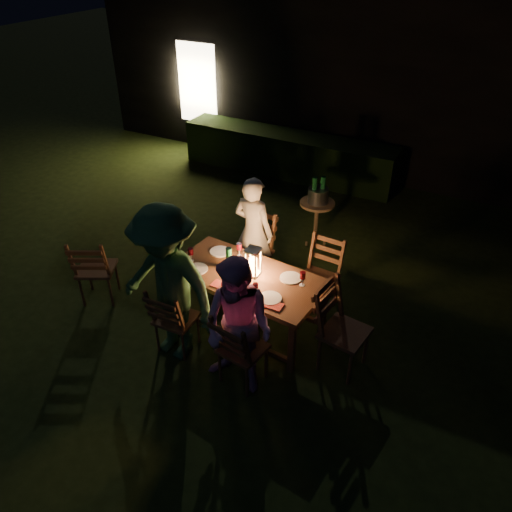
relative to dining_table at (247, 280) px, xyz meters
The scene contains 29 objects.
garden_envelope 6.82m from the dining_table, 98.12° to the left, with size 40.00×40.00×3.20m.
dining_table is the anchor object (origin of this frame).
chair_near_left 0.97m from the dining_table, 125.61° to the right, with size 0.44×0.47×0.94m.
chair_near_right 0.97m from the dining_table, 65.20° to the right, with size 0.50×0.53×0.98m.
chair_far_left 0.96m from the dining_table, 114.75° to the left, with size 0.54×0.57×1.05m.
chair_far_right 1.02m from the dining_table, 49.07° to the left, with size 0.47×0.50×0.99m.
chair_end 1.28m from the dining_table, ahead, with size 0.57×0.54×1.07m.
chair_spare 2.02m from the dining_table, 167.33° to the right, with size 0.62×0.63×1.01m.
person_house_side 0.94m from the dining_table, 113.32° to the left, with size 0.56×0.37×1.54m, color white.
person_opp_right 0.94m from the dining_table, 66.68° to the right, with size 0.76×0.59×1.57m, color #D693C7.
person_opp_left 0.97m from the dining_table, 124.19° to the right, with size 1.21×0.70×1.87m, color #2B5730.
lantern 0.24m from the dining_table, 39.57° to the left, with size 0.16×0.16×0.35m.
plate_far_left 0.60m from the dining_table, 152.77° to the left, with size 0.25×0.25×0.01m, color white.
plate_near_left 0.60m from the dining_table, 163.63° to the right, with size 0.25×0.25×0.01m, color white.
plate_far_right 0.51m from the dining_table, 20.62° to the left, with size 0.25×0.25×0.01m, color white.
plate_near_right 0.51m from the dining_table, 31.49° to the right, with size 0.25×0.25×0.01m, color white.
wineglass_a 0.44m from the dining_table, 131.54° to the left, with size 0.06×0.06×0.18m, color #59070F, non-canonical shape.
wineglass_b 0.75m from the dining_table, behind, with size 0.06×0.06×0.18m, color #59070F, non-canonical shape.
wineglass_c 0.44m from the dining_table, 48.46° to the right, with size 0.06×0.06×0.18m, color #59070F, non-canonical shape.
wineglass_d 0.67m from the dining_table, 10.76° to the left, with size 0.06×0.06×0.18m, color #59070F, non-canonical shape.
wineglass_e 0.36m from the dining_table, 113.87° to the right, with size 0.06×0.06×0.18m, color silver, non-canonical shape.
bottle_table 0.33m from the dining_table, behind, with size 0.07×0.07×0.28m, color #0F471E.
napkin_left 0.36m from the dining_table, 120.55° to the right, with size 0.18×0.14×0.01m, color red.
napkin_right 0.63m from the dining_table, 34.04° to the right, with size 0.18×0.14×0.01m, color red.
phone 0.69m from the dining_table, 159.61° to the right, with size 0.14×0.07×0.01m, color black.
side_table 2.16m from the dining_table, 89.81° to the left, with size 0.52×0.52×0.70m.
ice_bucket 2.16m from the dining_table, 89.81° to the left, with size 0.30×0.30×0.22m, color #A5A8AD.
bottle_bucket_a 2.12m from the dining_table, 91.17° to the left, with size 0.07×0.07×0.32m, color #0F471E.
bottle_bucket_b 2.20m from the dining_table, 88.51° to the left, with size 0.07×0.07×0.32m, color #0F471E.
Camera 1 is at (3.19, -4.59, 4.10)m, focal length 35.00 mm.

